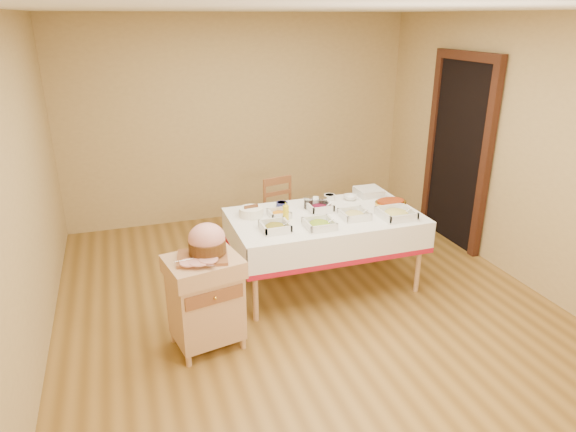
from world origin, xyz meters
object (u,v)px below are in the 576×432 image
(preserve_jar_left, at_px, (308,203))
(dining_chair, at_px, (283,215))
(brass_platter, at_px, (391,202))
(plate_stack, at_px, (369,192))
(preserve_jar_right, at_px, (323,203))
(ham_on_board, at_px, (206,243))
(butcher_cart, at_px, (205,297))
(bread_basket, at_px, (251,212))
(mustard_bottle, at_px, (286,212))
(dining_table, at_px, (325,230))

(preserve_jar_left, bearing_deg, dining_chair, 94.20)
(dining_chair, xyz_separation_m, brass_platter, (0.89, -0.82, 0.34))
(plate_stack, bearing_deg, dining_chair, 148.19)
(preserve_jar_right, bearing_deg, ham_on_board, -148.57)
(butcher_cart, bearing_deg, bread_basket, 54.07)
(ham_on_board, bearing_deg, mustard_bottle, 35.76)
(dining_table, relative_size, brass_platter, 5.43)
(dining_table, height_order, dining_chair, dining_chair)
(preserve_jar_left, xyz_separation_m, brass_platter, (0.84, -0.15, -0.03))
(plate_stack, bearing_deg, bread_basket, -171.88)
(dining_table, distance_m, preserve_jar_right, 0.28)
(dining_table, xyz_separation_m, preserve_jar_right, (0.05, 0.18, 0.21))
(preserve_jar_left, relative_size, mustard_bottle, 0.69)
(dining_chair, height_order, preserve_jar_left, preserve_jar_left)
(plate_stack, xyz_separation_m, brass_platter, (0.08, -0.32, -0.02))
(bread_basket, height_order, plate_stack, bread_basket)
(dining_table, xyz_separation_m, ham_on_board, (-1.25, -0.62, 0.31))
(ham_on_board, height_order, bread_basket, ham_on_board)
(butcher_cart, xyz_separation_m, dining_chair, (1.16, 1.54, -0.01))
(dining_table, bearing_deg, butcher_cart, -153.35)
(dining_table, distance_m, preserve_jar_left, 0.32)
(mustard_bottle, distance_m, brass_platter, 1.15)
(preserve_jar_right, relative_size, plate_stack, 0.43)
(dining_table, xyz_separation_m, bread_basket, (-0.68, 0.20, 0.21))
(dining_table, xyz_separation_m, brass_platter, (0.75, 0.07, 0.18))
(preserve_jar_right, bearing_deg, dining_chair, 104.63)
(preserve_jar_left, bearing_deg, preserve_jar_right, -17.56)
(dining_table, bearing_deg, brass_platter, 5.09)
(mustard_bottle, distance_m, bread_basket, 0.35)
(ham_on_board, distance_m, preserve_jar_left, 1.44)
(butcher_cart, height_order, dining_chair, dining_chair)
(mustard_bottle, bearing_deg, dining_table, 0.32)
(ham_on_board, bearing_deg, bread_basket, 54.91)
(preserve_jar_right, xyz_separation_m, mustard_bottle, (-0.45, -0.18, 0.03))
(preserve_jar_right, distance_m, plate_stack, 0.65)
(dining_chair, bearing_deg, bread_basket, -128.30)
(preserve_jar_right, distance_m, mustard_bottle, 0.48)
(ham_on_board, xyz_separation_m, mustard_bottle, (0.85, 0.62, -0.07))
(mustard_bottle, relative_size, plate_stack, 0.67)
(ham_on_board, height_order, plate_stack, ham_on_board)
(mustard_bottle, relative_size, brass_platter, 0.53)
(dining_table, bearing_deg, ham_on_board, -153.78)
(butcher_cart, height_order, preserve_jar_left, preserve_jar_left)
(preserve_jar_right, distance_m, bread_basket, 0.73)
(butcher_cart, distance_m, ham_on_board, 0.46)
(dining_table, distance_m, butcher_cart, 1.46)
(dining_table, relative_size, preserve_jar_right, 16.35)
(ham_on_board, relative_size, bread_basket, 1.77)
(dining_chair, xyz_separation_m, plate_stack, (0.80, -0.50, 0.36))
(butcher_cart, xyz_separation_m, preserve_jar_left, (1.21, 0.87, 0.36))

